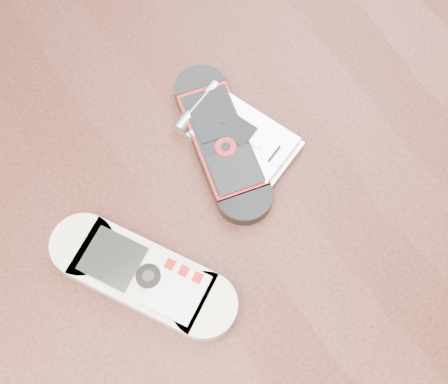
{
  "coord_description": "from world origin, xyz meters",
  "views": [
    {
      "loc": [
        -0.1,
        -0.16,
        1.23
      ],
      "look_at": [
        0.01,
        0.0,
        0.76
      ],
      "focal_mm": 50.0,
      "sensor_mm": 36.0,
      "label": 1
    }
  ],
  "objects_px": {
    "nokia_black_red": "(222,142)",
    "motorola_razr": "(242,137)",
    "nokia_white": "(143,276)",
    "table": "(220,239)"
  },
  "relations": [
    {
      "from": "motorola_razr",
      "to": "table",
      "type": "bearing_deg",
      "value": -163.61
    },
    {
      "from": "motorola_razr",
      "to": "nokia_black_red",
      "type": "bearing_deg",
      "value": 140.35
    },
    {
      "from": "table",
      "to": "nokia_black_red",
      "type": "bearing_deg",
      "value": 53.5
    },
    {
      "from": "table",
      "to": "motorola_razr",
      "type": "bearing_deg",
      "value": 36.29
    },
    {
      "from": "nokia_black_red",
      "to": "motorola_razr",
      "type": "height_order",
      "value": "same"
    },
    {
      "from": "nokia_black_red",
      "to": "nokia_white",
      "type": "bearing_deg",
      "value": -137.87
    },
    {
      "from": "nokia_white",
      "to": "motorola_razr",
      "type": "relative_size",
      "value": 1.51
    },
    {
      "from": "table",
      "to": "nokia_black_red",
      "type": "distance_m",
      "value": 0.12
    },
    {
      "from": "nokia_black_red",
      "to": "motorola_razr",
      "type": "xyz_separation_m",
      "value": [
        0.02,
        -0.01,
        0.0
      ]
    },
    {
      "from": "table",
      "to": "motorola_razr",
      "type": "relative_size",
      "value": 11.51
    }
  ]
}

